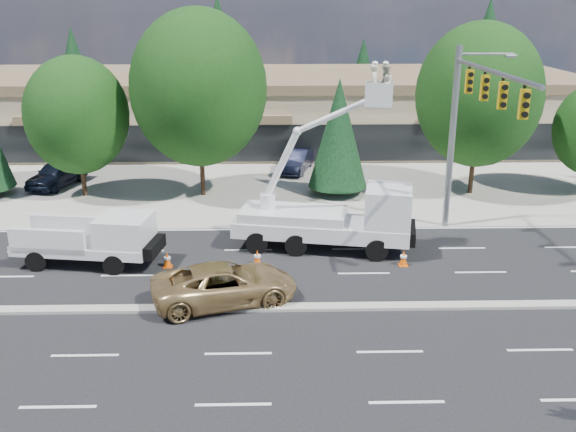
{
  "coord_description": "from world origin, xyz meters",
  "views": [
    {
      "loc": [
        1.21,
        -21.71,
        11.02
      ],
      "look_at": [
        1.8,
        3.8,
        2.4
      ],
      "focal_mm": 40.0,
      "sensor_mm": 36.0,
      "label": 1
    }
  ],
  "objects_px": {
    "signal_mast": "(468,115)",
    "minivan": "(225,284)",
    "utility_pickup": "(94,244)",
    "bucket_truck": "(338,211)"
  },
  "relations": [
    {
      "from": "utility_pickup",
      "to": "bucket_truck",
      "type": "relative_size",
      "value": 0.72
    },
    {
      "from": "utility_pickup",
      "to": "bucket_truck",
      "type": "height_order",
      "value": "bucket_truck"
    },
    {
      "from": "signal_mast",
      "to": "utility_pickup",
      "type": "bearing_deg",
      "value": -171.3
    },
    {
      "from": "utility_pickup",
      "to": "minivan",
      "type": "height_order",
      "value": "utility_pickup"
    },
    {
      "from": "utility_pickup",
      "to": "bucket_truck",
      "type": "xyz_separation_m",
      "value": [
        10.75,
        1.56,
        0.92
      ]
    },
    {
      "from": "bucket_truck",
      "to": "utility_pickup",
      "type": "bearing_deg",
      "value": -160.73
    },
    {
      "from": "bucket_truck",
      "to": "minivan",
      "type": "distance_m",
      "value": 7.35
    },
    {
      "from": "minivan",
      "to": "bucket_truck",
      "type": "bearing_deg",
      "value": -57.61
    },
    {
      "from": "utility_pickup",
      "to": "minivan",
      "type": "distance_m",
      "value": 7.11
    },
    {
      "from": "signal_mast",
      "to": "minivan",
      "type": "relative_size",
      "value": 1.84
    }
  ]
}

